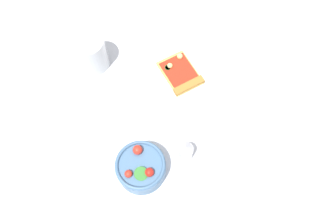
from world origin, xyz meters
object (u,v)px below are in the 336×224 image
(plate, at_px, (165,82))
(pizza_slice_main, at_px, (181,75))
(salad_bowl, at_px, (141,168))
(paper_napkin, at_px, (259,120))
(soda_glass, at_px, (91,54))
(pepper_shaker, at_px, (185,152))

(plate, xyz_separation_m, pizza_slice_main, (0.02, 0.04, 0.01))
(salad_bowl, xyz_separation_m, paper_napkin, (0.10, 0.31, -0.03))
(salad_bowl, distance_m, soda_glass, 0.34)
(plate, relative_size, pizza_slice_main, 1.76)
(plate, height_order, salad_bowl, salad_bowl)
(soda_glass, bearing_deg, plate, 30.19)
(salad_bowl, xyz_separation_m, soda_glass, (-0.32, 0.10, 0.02))
(soda_glass, relative_size, paper_napkin, 0.64)
(salad_bowl, distance_m, pepper_shaker, 0.11)
(plate, bearing_deg, pizza_slice_main, 68.51)
(salad_bowl, xyz_separation_m, pepper_shaker, (0.04, 0.10, 0.00))
(plate, height_order, pepper_shaker, pepper_shaker)
(pizza_slice_main, xyz_separation_m, salad_bowl, (0.13, -0.25, 0.01))
(pizza_slice_main, xyz_separation_m, pepper_shaker, (0.17, -0.14, 0.02))
(salad_bowl, relative_size, pepper_shaker, 1.63)
(soda_glass, distance_m, paper_napkin, 0.48)
(pizza_slice_main, distance_m, soda_glass, 0.25)
(salad_bowl, bearing_deg, pepper_shaker, 67.83)
(pizza_slice_main, height_order, paper_napkin, pizza_slice_main)
(salad_bowl, distance_m, paper_napkin, 0.33)
(plate, xyz_separation_m, salad_bowl, (0.15, -0.20, 0.03))
(salad_bowl, height_order, paper_napkin, salad_bowl)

